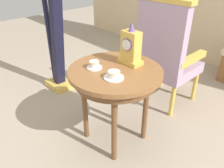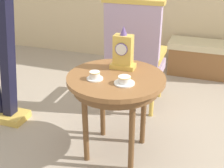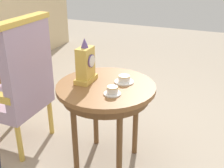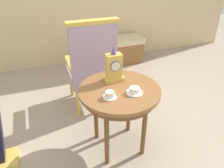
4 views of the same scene
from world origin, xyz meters
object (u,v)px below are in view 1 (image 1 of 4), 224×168
(teacup_left, at_px, (94,65))
(teacup_right, at_px, (114,75))
(side_table, at_px, (115,78))
(armchair, at_px, (166,53))
(mantel_clock, at_px, (131,48))
(harp, at_px, (54,30))

(teacup_left, height_order, teacup_right, teacup_left)
(teacup_left, bearing_deg, side_table, 39.50)
(side_table, bearing_deg, teacup_right, -47.98)
(teacup_left, xyz_separation_m, teacup_right, (0.22, -0.00, -0.00))
(armchair, bearing_deg, teacup_left, -94.38)
(side_table, height_order, teacup_right, teacup_right)
(teacup_right, relative_size, mantel_clock, 0.44)
(teacup_left, bearing_deg, teacup_right, -0.70)
(mantel_clock, bearing_deg, teacup_left, -115.64)
(teacup_right, bearing_deg, side_table, 132.02)
(teacup_left, height_order, armchair, armchair)
(harp, bearing_deg, teacup_left, -12.98)
(side_table, distance_m, harp, 1.11)
(side_table, bearing_deg, armchair, 94.55)
(mantel_clock, xyz_separation_m, harp, (-1.10, -0.04, -0.08))
(mantel_clock, bearing_deg, armchair, 95.98)
(side_table, distance_m, mantel_clock, 0.27)
(teacup_left, xyz_separation_m, armchair, (0.07, 0.87, -0.12))
(armchair, height_order, harp, harp)
(teacup_right, bearing_deg, teacup_left, 179.30)
(teacup_left, distance_m, teacup_right, 0.22)
(teacup_right, height_order, harp, harp)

